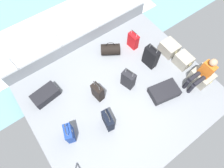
{
  "coord_description": "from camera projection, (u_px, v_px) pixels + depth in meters",
  "views": [
    {
      "loc": [
        1.66,
        -1.54,
        5.01
      ],
      "look_at": [
        -0.3,
        -0.13,
        0.25
      ],
      "focal_mm": 29.96,
      "sensor_mm": 36.0,
      "label": 1
    }
  ],
  "objects": [
    {
      "name": "ground_plane",
      "position": [
        121.0,
        93.0,
        5.51
      ],
      "size": [
        4.4,
        5.2,
        0.06
      ],
      "primitive_type": "cube",
      "color": "gray"
    },
    {
      "name": "suitcase_1",
      "position": [
        151.0,
        57.0,
        5.64
      ],
      "size": [
        0.46,
        0.26,
        0.84
      ],
      "color": "black",
      "rests_on": "ground_plane"
    },
    {
      "name": "suitcase_7",
      "position": [
        45.0,
        95.0,
        5.31
      ],
      "size": [
        0.51,
        0.8,
        0.26
      ],
      "color": "black",
      "rests_on": "ground_plane"
    },
    {
      "name": "sea_wake",
      "position": [
        64.0,
        27.0,
        7.11
      ],
      "size": [
        12.0,
        12.0,
        0.01
      ],
      "color": "#6B99A8",
      "rests_on": "ground_plane"
    },
    {
      "name": "passenger_seated",
      "position": [
        203.0,
        73.0,
        5.12
      ],
      "size": [
        0.34,
        0.66,
        1.1
      ],
      "color": "orange",
      "rests_on": "ground_plane"
    },
    {
      "name": "gunwale_port",
      "position": [
        82.0,
        41.0,
        6.08
      ],
      "size": [
        0.06,
        5.2,
        0.45
      ],
      "primitive_type": "cube",
      "color": "gray",
      "rests_on": "ground_plane"
    },
    {
      "name": "suitcase_4",
      "position": [
        69.0,
        133.0,
        4.69
      ],
      "size": [
        0.42,
        0.29,
        0.73
      ],
      "color": "navy",
      "rests_on": "ground_plane"
    },
    {
      "name": "suitcase_0",
      "position": [
        164.0,
        92.0,
        5.37
      ],
      "size": [
        0.69,
        0.9,
        0.24
      ],
      "color": "black",
      "rests_on": "ground_plane"
    },
    {
      "name": "suitcase_3",
      "position": [
        98.0,
        92.0,
        5.17
      ],
      "size": [
        0.37,
        0.24,
        0.8
      ],
      "color": "black",
      "rests_on": "ground_plane"
    },
    {
      "name": "cargo_crate_1",
      "position": [
        183.0,
        60.0,
        5.78
      ],
      "size": [
        0.52,
        0.41,
        0.38
      ],
      "color": "#9E9989",
      "rests_on": "ground_plane"
    },
    {
      "name": "cargo_crate_0",
      "position": [
        169.0,
        48.0,
        6.0
      ],
      "size": [
        0.57,
        0.46,
        0.38
      ],
      "color": "#9E9989",
      "rests_on": "ground_plane"
    },
    {
      "name": "suitcase_5",
      "position": [
        128.0,
        79.0,
        5.34
      ],
      "size": [
        0.43,
        0.32,
        0.8
      ],
      "color": "black",
      "rests_on": "ground_plane"
    },
    {
      "name": "cargo_crate_2",
      "position": [
        202.0,
        77.0,
        5.51
      ],
      "size": [
        0.62,
        0.49,
        0.4
      ],
      "color": "#9E9989",
      "rests_on": "ground_plane"
    },
    {
      "name": "duffel_bag",
      "position": [
        110.0,
        49.0,
        5.98
      ],
      "size": [
        0.63,
        0.7,
        0.51
      ],
      "color": "black",
      "rests_on": "ground_plane"
    },
    {
      "name": "suitcase_2",
      "position": [
        108.0,
        121.0,
        4.8
      ],
      "size": [
        0.45,
        0.25,
        0.81
      ],
      "color": "black",
      "rests_on": "ground_plane"
    },
    {
      "name": "railing_port",
      "position": [
        79.0,
        29.0,
        5.58
      ],
      "size": [
        0.04,
        4.2,
        1.02
      ],
      "color": "silver",
      "rests_on": "ground_plane"
    },
    {
      "name": "suitcase_6",
      "position": [
        133.0,
        41.0,
        6.03
      ],
      "size": [
        0.37,
        0.21,
        0.68
      ],
      "color": "red",
      "rests_on": "ground_plane"
    }
  ]
}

